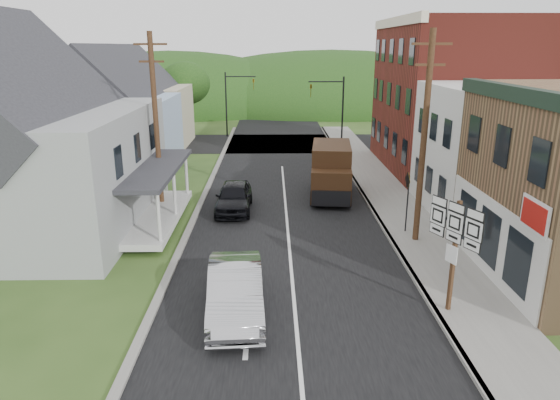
{
  "coord_description": "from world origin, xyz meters",
  "views": [
    {
      "loc": [
        -0.73,
        -16.95,
        8.33
      ],
      "look_at": [
        -0.4,
        2.81,
        2.2
      ],
      "focal_mm": 32.0,
      "sensor_mm": 36.0,
      "label": 1
    }
  ],
  "objects_px": {
    "silver_sedan": "(235,291)",
    "route_sign_cluster": "(454,241)",
    "warning_sign": "(407,194)",
    "dark_sedan": "(234,197)",
    "delivery_van": "(331,171)"
  },
  "relations": [
    {
      "from": "silver_sedan",
      "to": "route_sign_cluster",
      "type": "height_order",
      "value": "route_sign_cluster"
    },
    {
      "from": "route_sign_cluster",
      "to": "warning_sign",
      "type": "xyz_separation_m",
      "value": [
        0.47,
        7.17,
        -0.59
      ]
    },
    {
      "from": "silver_sedan",
      "to": "warning_sign",
      "type": "distance_m",
      "value": 10.22
    },
    {
      "from": "route_sign_cluster",
      "to": "warning_sign",
      "type": "height_order",
      "value": "route_sign_cluster"
    },
    {
      "from": "warning_sign",
      "to": "dark_sedan",
      "type": "bearing_deg",
      "value": 155.68
    },
    {
      "from": "delivery_van",
      "to": "route_sign_cluster",
      "type": "height_order",
      "value": "route_sign_cluster"
    },
    {
      "from": "delivery_van",
      "to": "warning_sign",
      "type": "distance_m",
      "value": 6.66
    },
    {
      "from": "warning_sign",
      "to": "route_sign_cluster",
      "type": "bearing_deg",
      "value": -94.63
    },
    {
      "from": "dark_sedan",
      "to": "delivery_van",
      "type": "height_order",
      "value": "delivery_van"
    },
    {
      "from": "dark_sedan",
      "to": "delivery_van",
      "type": "distance_m",
      "value": 5.98
    },
    {
      "from": "silver_sedan",
      "to": "dark_sedan",
      "type": "distance_m",
      "value": 10.6
    },
    {
      "from": "dark_sedan",
      "to": "delivery_van",
      "type": "xyz_separation_m",
      "value": [
        5.36,
        2.53,
        0.74
      ]
    },
    {
      "from": "route_sign_cluster",
      "to": "delivery_van",
      "type": "bearing_deg",
      "value": 74.97
    },
    {
      "from": "warning_sign",
      "to": "delivery_van",
      "type": "bearing_deg",
      "value": 113.56
    },
    {
      "from": "silver_sedan",
      "to": "dark_sedan",
      "type": "height_order",
      "value": "silver_sedan"
    }
  ]
}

